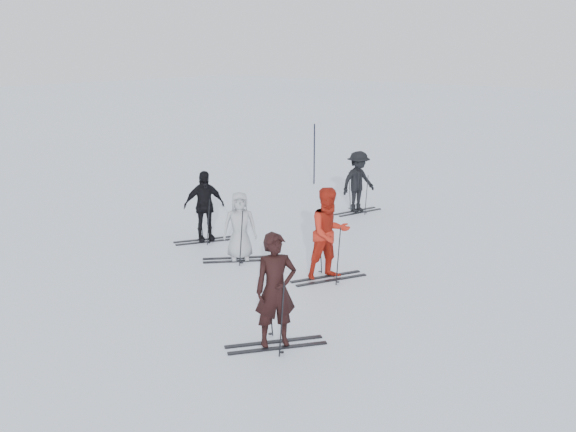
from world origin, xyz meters
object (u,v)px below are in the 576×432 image
at_px(skier_grey, 240,227).
at_px(skier_red, 329,235).
at_px(skier_near_dark, 276,291).
at_px(piste_marker, 314,154).
at_px(skier_uphill_far, 358,182).
at_px(skier_uphill_left, 204,207).

bearing_deg(skier_grey, skier_red, -42.64).
bearing_deg(skier_grey, skier_near_dark, -87.40).
distance_m(skier_red, piste_marker, 9.92).
relative_size(skier_grey, piste_marker, 0.74).
xyz_separation_m(skier_red, skier_grey, (-2.29, -0.21, -0.18)).
height_order(skier_near_dark, skier_red, skier_red).
xyz_separation_m(skier_grey, skier_uphill_far, (-0.57, 5.43, 0.10)).
distance_m(skier_near_dark, skier_uphill_left, 6.40).
height_order(skier_grey, skier_uphill_far, skier_uphill_far).
distance_m(skier_near_dark, skier_grey, 4.69).
xyz_separation_m(skier_uphill_left, skier_uphill_far, (1.14, 4.86, 0.00)).
xyz_separation_m(skier_grey, piste_marker, (-4.02, 7.86, 0.26)).
bearing_deg(skier_red, piste_marker, 63.43).
bearing_deg(skier_near_dark, piste_marker, 69.94).
relative_size(skier_uphill_far, piste_marker, 0.84).
xyz_separation_m(skier_uphill_far, piste_marker, (-3.45, 2.44, 0.16)).
bearing_deg(skier_red, skier_near_dark, -133.61).
distance_m(skier_red, skier_grey, 2.31).
bearing_deg(piste_marker, skier_red, -50.49).
bearing_deg(skier_grey, skier_uphill_left, 113.85).
bearing_deg(skier_red, skier_uphill_left, 108.82).
bearing_deg(skier_grey, skier_uphill_far, 48.18).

